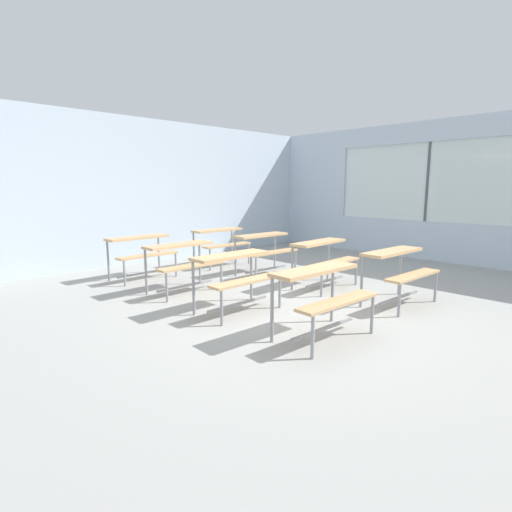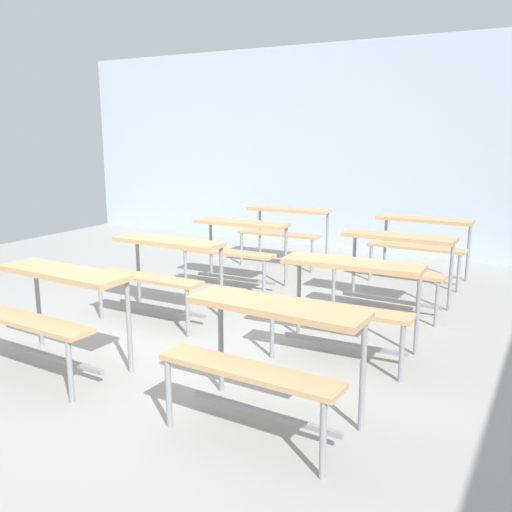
% 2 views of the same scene
% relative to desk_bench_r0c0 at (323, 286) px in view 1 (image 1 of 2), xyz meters
% --- Properties ---
extents(ground, '(10.00, 9.00, 0.05)m').
position_rel_desk_bench_r0c0_xyz_m(ground, '(0.46, 0.82, -0.59)').
color(ground, '#9E9E99').
extents(wall_back, '(10.00, 0.12, 3.00)m').
position_rel_desk_bench_r0c0_xyz_m(wall_back, '(0.46, 5.32, 0.94)').
color(wall_back, silver).
rests_on(wall_back, ground).
extents(wall_right, '(0.12, 9.00, 3.00)m').
position_rel_desk_bench_r0c0_xyz_m(wall_right, '(5.46, 0.69, 0.88)').
color(wall_right, silver).
rests_on(wall_right, ground).
extents(desk_bench_r0c0, '(1.12, 0.63, 0.74)m').
position_rel_desk_bench_r0c0_xyz_m(desk_bench_r0c0, '(0.00, 0.00, 0.00)').
color(desk_bench_r0c0, tan).
rests_on(desk_bench_r0c0, ground).
extents(desk_bench_r0c1, '(1.12, 0.63, 0.74)m').
position_rel_desk_bench_r0c0_xyz_m(desk_bench_r0c1, '(1.75, 0.03, 0.00)').
color(desk_bench_r0c1, tan).
rests_on(desk_bench_r0c1, ground).
extents(desk_bench_r1c0, '(1.11, 0.60, 0.74)m').
position_rel_desk_bench_r0c0_xyz_m(desk_bench_r1c0, '(-0.06, 1.33, 0.00)').
color(desk_bench_r1c0, tan).
rests_on(desk_bench_r1c0, ground).
extents(desk_bench_r1c1, '(1.13, 0.64, 0.74)m').
position_rel_desk_bench_r0c0_xyz_m(desk_bench_r1c1, '(1.77, 1.30, 0.00)').
color(desk_bench_r1c1, tan).
rests_on(desk_bench_r1c1, ground).
extents(desk_bench_r2c0, '(1.12, 0.62, 0.74)m').
position_rel_desk_bench_r0c0_xyz_m(desk_bench_r2c0, '(-0.01, 2.61, 0.00)').
color(desk_bench_r2c0, tan).
rests_on(desk_bench_r2c0, ground).
extents(desk_bench_r2c1, '(1.11, 0.62, 0.74)m').
position_rel_desk_bench_r0c0_xyz_m(desk_bench_r2c1, '(1.77, 2.64, 0.00)').
color(desk_bench_r2c1, tan).
rests_on(desk_bench_r2c1, ground).
extents(desk_bench_r3c0, '(1.12, 0.64, 0.74)m').
position_rel_desk_bench_r0c0_xyz_m(desk_bench_r3c0, '(-0.03, 3.89, 0.00)').
color(desk_bench_r3c0, tan).
rests_on(desk_bench_r3c0, ground).
extents(desk_bench_r3c1, '(1.11, 0.61, 0.74)m').
position_rel_desk_bench_r0c0_xyz_m(desk_bench_r3c1, '(1.75, 3.90, 0.00)').
color(desk_bench_r3c1, tan).
rests_on(desk_bench_r3c1, ground).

